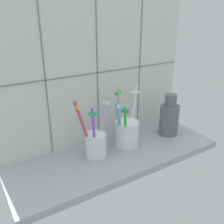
% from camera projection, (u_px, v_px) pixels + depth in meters
% --- Properties ---
extents(counter_slab, '(0.64, 0.22, 0.02)m').
position_uv_depth(counter_slab, '(117.00, 157.00, 0.76)').
color(counter_slab, '#9EA3A8').
rests_on(counter_slab, ground).
extents(tile_wall_back, '(0.64, 0.02, 0.45)m').
position_uv_depth(tile_wall_back, '(96.00, 79.00, 0.78)').
color(tile_wall_back, silver).
rests_on(tile_wall_back, ground).
extents(toothbrush_cup_left, '(0.12, 0.06, 0.18)m').
position_uv_depth(toothbrush_cup_left, '(96.00, 142.00, 0.74)').
color(toothbrush_cup_left, white).
rests_on(toothbrush_cup_left, counter_slab).
extents(toothbrush_cup_right, '(0.12, 0.09, 0.19)m').
position_uv_depth(toothbrush_cup_right, '(127.00, 132.00, 0.79)').
color(toothbrush_cup_right, white).
rests_on(toothbrush_cup_right, counter_slab).
extents(ceramic_vase, '(0.06, 0.06, 0.14)m').
position_uv_depth(ceramic_vase, '(169.00, 117.00, 0.86)').
color(ceramic_vase, slate).
rests_on(ceramic_vase, counter_slab).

